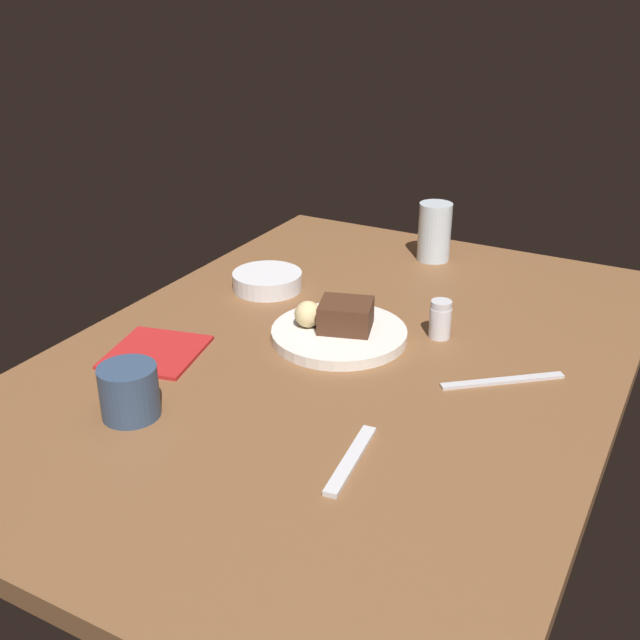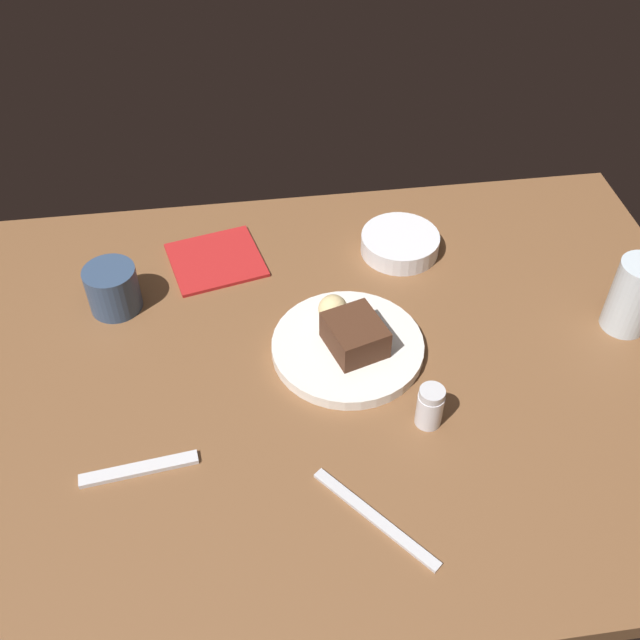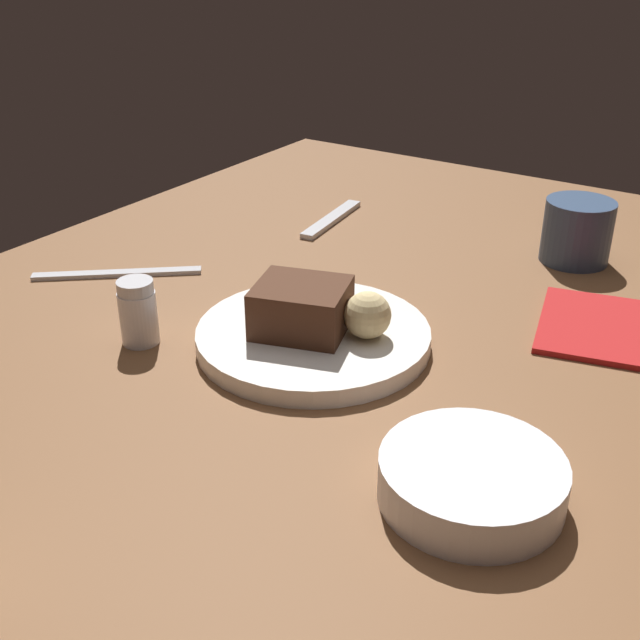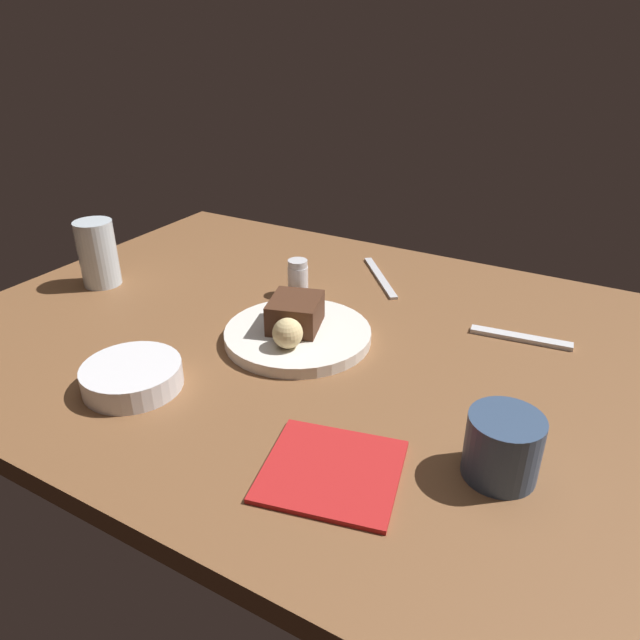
{
  "view_description": "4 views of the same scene",
  "coord_description": "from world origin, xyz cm",
  "views": [
    {
      "loc": [
        96.01,
        48.0,
        59.27
      ],
      "look_at": [
        -2.55,
        -5.29,
        6.5
      ],
      "focal_mm": 42.84,
      "sensor_mm": 36.0,
      "label": 1
    },
    {
      "loc": [
        9.96,
        69.93,
        82.93
      ],
      "look_at": [
        -0.5,
        -5.83,
        6.77
      ],
      "focal_mm": 41.42,
      "sensor_mm": 36.0,
      "label": 2
    },
    {
      "loc": [
        -58.77,
        -39.26,
        39.62
      ],
      "look_at": [
        -6.47,
        -4.89,
        7.32
      ],
      "focal_mm": 44.11,
      "sensor_mm": 36.0,
      "label": 3
    },
    {
      "loc": [
        36.89,
        -68.21,
        46.85
      ],
      "look_at": [
        -1.71,
        -0.02,
        5.89
      ],
      "focal_mm": 32.61,
      "sensor_mm": 36.0,
      "label": 4
    }
  ],
  "objects": [
    {
      "name": "dining_table",
      "position": [
        0.0,
        0.0,
        1.5
      ],
      "size": [
        120.0,
        84.0,
        3.0
      ],
      "primitive_type": "cube",
      "color": "brown",
      "rests_on": "ground"
    },
    {
      "name": "side_bowl",
      "position": [
        -16.62,
        -24.21,
        4.64
      ],
      "size": [
        13.12,
        13.12,
        3.29
      ],
      "primitive_type": "cylinder",
      "color": "silver",
      "rests_on": "dining_table"
    },
    {
      "name": "butter_knife",
      "position": [
        -2.93,
        25.14,
        3.25
      ],
      "size": [
        13.12,
        15.59,
        0.5
      ],
      "primitive_type": "cube",
      "rotation": [
        0.0,
        0.0,
        2.26
      ],
      "color": "silver",
      "rests_on": "dining_table"
    },
    {
      "name": "folded_napkin",
      "position": [
        14.29,
        -25.73,
        3.3
      ],
      "size": [
        17.29,
        16.68,
        0.6
      ],
      "primitive_type": "cube",
      "rotation": [
        0.0,
        0.0,
        0.23
      ],
      "color": "#B21E1E",
      "rests_on": "dining_table"
    },
    {
      "name": "bread_roll",
      "position": [
        -2.7,
        -7.63,
        6.98
      ],
      "size": [
        4.41,
        4.41,
        4.41
      ],
      "primitive_type": "sphere",
      "color": "#DBC184",
      "rests_on": "dessert_plate"
    },
    {
      "name": "coffee_cup",
      "position": [
        30.01,
        -16.98,
        6.7
      ],
      "size": [
        7.99,
        7.99,
        7.4
      ],
      "primitive_type": "cylinder",
      "color": "#334766",
      "rests_on": "dining_table"
    },
    {
      "name": "salt_shaker",
      "position": [
        -12.76,
        11.61,
        6.17
      ],
      "size": [
        3.6,
        3.6,
        6.44
      ],
      "color": "silver",
      "rests_on": "dining_table"
    },
    {
      "name": "dessert_spoon",
      "position": [
        25.51,
        14.25,
        3.35
      ],
      "size": [
        15.11,
        3.57,
        0.7
      ],
      "primitive_type": "cube",
      "rotation": [
        0.0,
        0.0,
        0.12
      ],
      "color": "silver",
      "rests_on": "dining_table"
    },
    {
      "name": "water_glass",
      "position": [
        -46.56,
        -2.33,
        8.98
      ],
      "size": [
        6.76,
        6.76,
        11.96
      ],
      "primitive_type": "cylinder",
      "color": "silver",
      "rests_on": "dining_table"
    },
    {
      "name": "chocolate_cake_slice",
      "position": [
        -4.98,
        -1.83,
        7.09
      ],
      "size": [
        9.52,
        10.2,
        4.64
      ],
      "primitive_type": "cube",
      "rotation": [
        0.0,
        0.0,
        0.3
      ],
      "color": "#472819",
      "rests_on": "dessert_plate"
    },
    {
      "name": "dessert_plate",
      "position": [
        -4.15,
        -2.59,
        3.89
      ],
      "size": [
        22.3,
        22.3,
        1.77
      ],
      "primitive_type": "cylinder",
      "color": "white",
      "rests_on": "dining_table"
    }
  ]
}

